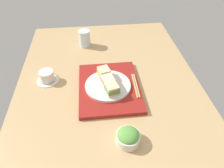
{
  "coord_description": "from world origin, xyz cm",
  "views": [
    {
      "loc": [
        -82.8,
        7.18,
        75.29
      ],
      "look_at": [
        -5.65,
        -1.23,
        5.0
      ],
      "focal_mm": 32.85,
      "sensor_mm": 36.0,
      "label": 1
    }
  ],
  "objects_px": {
    "sandwich_plate": "(108,85)",
    "drinking_glass": "(85,38)",
    "sandwich_middle": "(108,81)",
    "salad_bowl": "(128,137)",
    "chopsticks_pair": "(136,85)",
    "sandwich_far": "(104,73)",
    "coffee_cup": "(47,76)",
    "sandwich_near": "(112,89)"
  },
  "relations": [
    {
      "from": "sandwich_middle",
      "to": "sandwich_far",
      "type": "distance_m",
      "value": 0.06
    },
    {
      "from": "sandwich_middle",
      "to": "salad_bowl",
      "type": "relative_size",
      "value": 0.76
    },
    {
      "from": "chopsticks_pair",
      "to": "sandwich_plate",
      "type": "bearing_deg",
      "value": 85.28
    },
    {
      "from": "sandwich_plate",
      "to": "coffee_cup",
      "type": "height_order",
      "value": "coffee_cup"
    },
    {
      "from": "sandwich_plate",
      "to": "sandwich_near",
      "type": "xyz_separation_m",
      "value": [
        -0.06,
        -0.01,
        0.03
      ]
    },
    {
      "from": "sandwich_plate",
      "to": "drinking_glass",
      "type": "xyz_separation_m",
      "value": [
        0.46,
        0.11,
        0.03
      ]
    },
    {
      "from": "sandwich_near",
      "to": "coffee_cup",
      "type": "xyz_separation_m",
      "value": [
        0.17,
        0.34,
        -0.03
      ]
    },
    {
      "from": "coffee_cup",
      "to": "sandwich_plate",
      "type": "bearing_deg",
      "value": -108.37
    },
    {
      "from": "drinking_glass",
      "to": "chopsticks_pair",
      "type": "bearing_deg",
      "value": -150.92
    },
    {
      "from": "coffee_cup",
      "to": "drinking_glass",
      "type": "distance_m",
      "value": 0.41
    },
    {
      "from": "sandwich_plate",
      "to": "sandwich_far",
      "type": "distance_m",
      "value": 0.07
    },
    {
      "from": "salad_bowl",
      "to": "coffee_cup",
      "type": "distance_m",
      "value": 0.57
    },
    {
      "from": "salad_bowl",
      "to": "sandwich_middle",
      "type": "bearing_deg",
      "value": 9.24
    },
    {
      "from": "sandwich_near",
      "to": "sandwich_middle",
      "type": "height_order",
      "value": "sandwich_near"
    },
    {
      "from": "salad_bowl",
      "to": "drinking_glass",
      "type": "relative_size",
      "value": 0.92
    },
    {
      "from": "sandwich_plate",
      "to": "coffee_cup",
      "type": "distance_m",
      "value": 0.34
    },
    {
      "from": "sandwich_plate",
      "to": "drinking_glass",
      "type": "relative_size",
      "value": 2.16
    },
    {
      "from": "drinking_glass",
      "to": "sandwich_plate",
      "type": "bearing_deg",
      "value": -165.87
    },
    {
      "from": "sandwich_far",
      "to": "drinking_glass",
      "type": "bearing_deg",
      "value": 14.27
    },
    {
      "from": "sandwich_near",
      "to": "coffee_cup",
      "type": "relative_size",
      "value": 0.63
    },
    {
      "from": "sandwich_plate",
      "to": "chopsticks_pair",
      "type": "xyz_separation_m",
      "value": [
        -0.01,
        -0.15,
        -0.0
      ]
    },
    {
      "from": "salad_bowl",
      "to": "coffee_cup",
      "type": "xyz_separation_m",
      "value": [
        0.43,
        0.38,
        -0.0
      ]
    },
    {
      "from": "sandwich_near",
      "to": "salad_bowl",
      "type": "bearing_deg",
      "value": -171.72
    },
    {
      "from": "sandwich_near",
      "to": "coffee_cup",
      "type": "distance_m",
      "value": 0.38
    },
    {
      "from": "sandwich_plate",
      "to": "drinking_glass",
      "type": "distance_m",
      "value": 0.47
    },
    {
      "from": "coffee_cup",
      "to": "drinking_glass",
      "type": "bearing_deg",
      "value": -31.35
    },
    {
      "from": "sandwich_middle",
      "to": "drinking_glass",
      "type": "distance_m",
      "value": 0.47
    },
    {
      "from": "sandwich_far",
      "to": "sandwich_plate",
      "type": "bearing_deg",
      "value": -166.79
    },
    {
      "from": "sandwich_far",
      "to": "salad_bowl",
      "type": "bearing_deg",
      "value": -170.11
    },
    {
      "from": "sandwich_far",
      "to": "coffee_cup",
      "type": "relative_size",
      "value": 0.63
    },
    {
      "from": "sandwich_near",
      "to": "salad_bowl",
      "type": "height_order",
      "value": "sandwich_near"
    },
    {
      "from": "sandwich_far",
      "to": "coffee_cup",
      "type": "xyz_separation_m",
      "value": [
        0.05,
        0.31,
        -0.03
      ]
    },
    {
      "from": "sandwich_middle",
      "to": "chopsticks_pair",
      "type": "height_order",
      "value": "sandwich_middle"
    },
    {
      "from": "coffee_cup",
      "to": "drinking_glass",
      "type": "xyz_separation_m",
      "value": [
        0.35,
        -0.21,
        0.03
      ]
    },
    {
      "from": "sandwich_plate",
      "to": "chopsticks_pair",
      "type": "relative_size",
      "value": 1.32
    },
    {
      "from": "sandwich_far",
      "to": "chopsticks_pair",
      "type": "relative_size",
      "value": 0.44
    },
    {
      "from": "sandwich_near",
      "to": "sandwich_far",
      "type": "height_order",
      "value": "sandwich_far"
    },
    {
      "from": "sandwich_plate",
      "to": "chopsticks_pair",
      "type": "height_order",
      "value": "sandwich_plate"
    },
    {
      "from": "sandwich_near",
      "to": "sandwich_far",
      "type": "distance_m",
      "value": 0.13
    },
    {
      "from": "sandwich_plate",
      "to": "salad_bowl",
      "type": "distance_m",
      "value": 0.33
    },
    {
      "from": "sandwich_plate",
      "to": "sandwich_near",
      "type": "distance_m",
      "value": 0.07
    },
    {
      "from": "salad_bowl",
      "to": "chopsticks_pair",
      "type": "bearing_deg",
      "value": -16.65
    }
  ]
}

